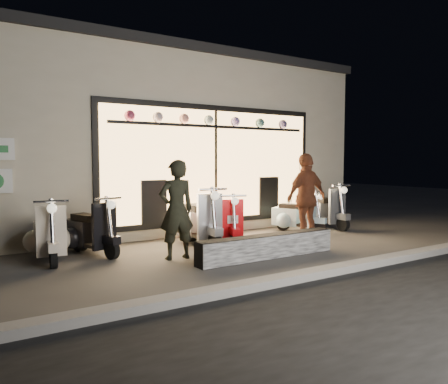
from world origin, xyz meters
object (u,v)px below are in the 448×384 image
at_px(graffiti_barrier, 267,246).
at_px(scooter_red, 226,223).
at_px(woman, 306,198).
at_px(man, 176,210).
at_px(scooter_silver, 197,221).

relative_size(graffiti_barrier, scooter_red, 1.99).
bearing_deg(graffiti_barrier, woman, 25.18).
xyz_separation_m(graffiti_barrier, man, (-1.32, 0.77, 0.63)).
height_order(graffiti_barrier, scooter_silver, scooter_silver).
distance_m(scooter_red, man, 1.82).
relative_size(scooter_red, woman, 0.75).
bearing_deg(scooter_silver, scooter_red, -7.76).
xyz_separation_m(scooter_silver, woman, (1.95, -1.02, 0.46)).
relative_size(scooter_silver, man, 0.93).
height_order(scooter_silver, scooter_red, scooter_silver).
height_order(graffiti_barrier, man, man).
bearing_deg(scooter_red, graffiti_barrier, -78.36).
relative_size(scooter_silver, woman, 0.86).
bearing_deg(scooter_silver, woman, -22.16).
bearing_deg(woman, scooter_silver, -33.22).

